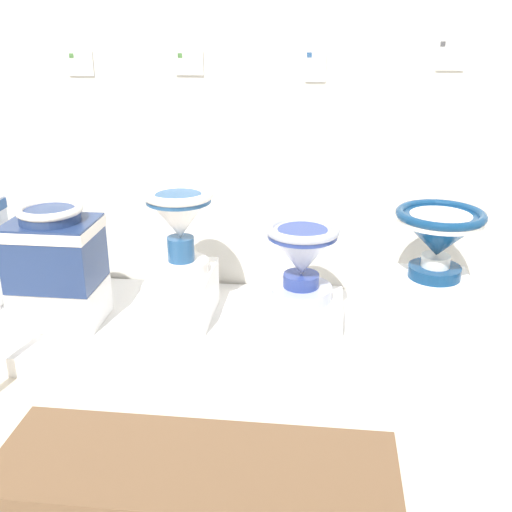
# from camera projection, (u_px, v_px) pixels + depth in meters

# --- Properties ---
(wall_back) EXTENTS (4.34, 0.06, 2.95)m
(wall_back) POSITION_uv_depth(u_px,v_px,m) (257.00, 12.00, 2.86)
(wall_back) COLOR silver
(wall_back) RESTS_ON ground_plane
(display_platform) EXTENTS (3.42, 0.88, 0.09)m
(display_platform) POSITION_uv_depth(u_px,v_px,m) (245.00, 332.00, 2.93)
(display_platform) COLOR white
(display_platform) RESTS_ON ground_plane
(plinth_block_rightmost) EXTENTS (0.40, 0.29, 0.19)m
(plinth_block_rightmost) POSITION_uv_depth(u_px,v_px,m) (61.00, 302.00, 2.91)
(plinth_block_rightmost) COLOR white
(plinth_block_rightmost) RESTS_ON display_platform
(antique_toilet_rightmost) EXTENTS (0.40, 0.31, 0.38)m
(antique_toilet_rightmost) POSITION_uv_depth(u_px,v_px,m) (54.00, 244.00, 2.80)
(antique_toilet_rightmost) COLOR navy
(antique_toilet_rightmost) RESTS_ON plinth_block_rightmost
(plinth_block_broad_patterned) EXTENTS (0.28, 0.39, 0.24)m
(plinth_block_broad_patterned) POSITION_uv_depth(u_px,v_px,m) (183.00, 294.00, 2.93)
(plinth_block_broad_patterned) COLOR white
(plinth_block_broad_patterned) RESTS_ON display_platform
(antique_toilet_broad_patterned) EXTENTS (0.32, 0.32, 0.39)m
(antique_toilet_broad_patterned) POSITION_uv_depth(u_px,v_px,m) (179.00, 219.00, 2.80)
(antique_toilet_broad_patterned) COLOR white
(antique_toilet_broad_patterned) RESTS_ON plinth_block_broad_patterned
(plinth_block_leftmost) EXTENTS (0.39, 0.31, 0.13)m
(plinth_block_leftmost) POSITION_uv_depth(u_px,v_px,m) (300.00, 310.00, 2.90)
(plinth_block_leftmost) COLOR white
(plinth_block_leftmost) RESTS_ON display_platform
(antique_toilet_leftmost) EXTENTS (0.34, 0.34, 0.36)m
(antique_toilet_leftmost) POSITION_uv_depth(u_px,v_px,m) (302.00, 254.00, 2.79)
(antique_toilet_leftmost) COLOR #ADB3CE
(antique_toilet_leftmost) RESTS_ON plinth_block_leftmost
(plinth_block_tall_cobalt) EXTENTS (0.34, 0.30, 0.24)m
(plinth_block_tall_cobalt) POSITION_uv_depth(u_px,v_px,m) (431.00, 300.00, 2.87)
(plinth_block_tall_cobalt) COLOR white
(plinth_block_tall_cobalt) RESTS_ON display_platform
(antique_toilet_tall_cobalt) EXTENTS (0.40, 0.40, 0.32)m
(antique_toilet_tall_cobalt) POSITION_uv_depth(u_px,v_px,m) (439.00, 234.00, 2.74)
(antique_toilet_tall_cobalt) COLOR navy
(antique_toilet_tall_cobalt) RESTS_ON plinth_block_tall_cobalt
(info_placard_second) EXTENTS (0.13, 0.01, 0.12)m
(info_placard_second) POSITION_uv_depth(u_px,v_px,m) (80.00, 63.00, 3.01)
(info_placard_second) COLOR white
(info_placard_third) EXTENTS (0.14, 0.01, 0.11)m
(info_placard_third) POSITION_uv_depth(u_px,v_px,m) (189.00, 63.00, 2.95)
(info_placard_third) COLOR white
(info_placard_fourth) EXTENTS (0.10, 0.01, 0.15)m
(info_placard_fourth) POSITION_uv_depth(u_px,v_px,m) (316.00, 65.00, 2.89)
(info_placard_fourth) COLOR white
(info_placard_fifth) EXTENTS (0.13, 0.01, 0.14)m
(info_placard_fifth) POSITION_uv_depth(u_px,v_px,m) (451.00, 54.00, 2.80)
(info_placard_fifth) COLOR white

